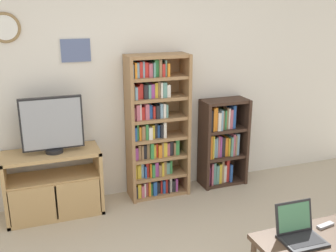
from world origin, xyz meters
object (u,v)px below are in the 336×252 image
(laptop, at_px, (299,231))
(remote_far_from_laptop, at_px, (325,225))
(coffee_table, at_px, (323,242))
(television, at_px, (52,125))
(bookshelf_short, at_px, (221,143))
(tv_stand, at_px, (54,184))
(bookshelf_tall, at_px, (154,130))

(laptop, xyz_separation_m, remote_far_from_laptop, (0.31, 0.06, -0.06))
(coffee_table, relative_size, laptop, 3.25)
(television, height_order, coffee_table, television)
(laptop, relative_size, remote_far_from_laptop, 1.98)
(coffee_table, bearing_deg, remote_far_from_laptop, 44.51)
(laptop, bearing_deg, remote_far_from_laptop, 12.90)
(bookshelf_short, bearing_deg, laptop, -99.57)
(remote_far_from_laptop, bearing_deg, coffee_table, 125.52)
(television, bearing_deg, laptop, -47.83)
(tv_stand, relative_size, bookshelf_short, 0.91)
(tv_stand, bearing_deg, television, -3.84)
(television, height_order, remote_far_from_laptop, television)
(television, bearing_deg, coffee_table, -45.43)
(coffee_table, bearing_deg, bookshelf_tall, 110.35)
(tv_stand, distance_m, remote_far_from_laptop, 2.66)
(bookshelf_tall, relative_size, bookshelf_short, 1.53)
(television, bearing_deg, tv_stand, 176.16)
(laptop, bearing_deg, television, 133.81)
(tv_stand, height_order, coffee_table, tv_stand)
(bookshelf_short, bearing_deg, coffee_table, -93.72)
(coffee_table, bearing_deg, television, 134.57)
(television, xyz_separation_m, laptop, (1.64, -1.81, -0.49))
(tv_stand, height_order, remote_far_from_laptop, tv_stand)
(bookshelf_tall, bearing_deg, tv_stand, -175.04)
(bookshelf_short, distance_m, laptop, 1.95)
(bookshelf_short, height_order, remote_far_from_laptop, bookshelf_short)
(television, relative_size, remote_far_from_laptop, 3.71)
(television, relative_size, coffee_table, 0.58)
(bookshelf_short, height_order, laptop, bookshelf_short)
(bookshelf_short, height_order, coffee_table, bookshelf_short)
(laptop, height_order, remote_far_from_laptop, laptop)
(bookshelf_short, xyz_separation_m, laptop, (-0.32, -1.92, -0.02))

